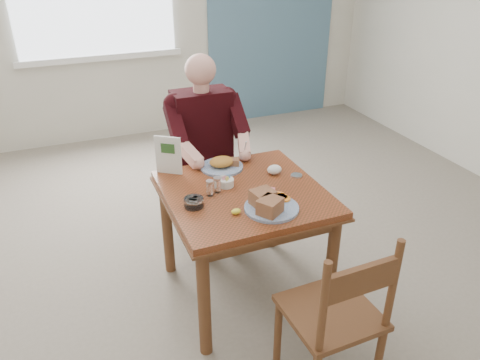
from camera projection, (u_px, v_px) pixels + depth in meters
name	position (u px, v px, depth m)	size (l,w,h in m)	color
floor	(244.00, 290.00, 3.08)	(6.00, 6.00, 0.00)	slate
wall_back	(134.00, 7.00, 4.89)	(5.50, 5.50, 0.00)	beige
accent_panel	(273.00, 0.00, 5.41)	(1.60, 0.02, 2.80)	slate
lemon_wedge	(236.00, 211.00, 2.49)	(0.06, 0.04, 0.03)	yellow
napkin	(274.00, 170.00, 2.91)	(0.09, 0.08, 0.06)	white
metal_dish	(297.00, 175.00, 2.89)	(0.07, 0.07, 0.01)	silver
table	(244.00, 207.00, 2.78)	(0.92, 0.92, 0.75)	brown
chair_far	(203.00, 174.00, 3.51)	(0.42, 0.42, 0.95)	brown
chair_near	(336.00, 317.00, 2.20)	(0.43, 0.43, 0.95)	brown
diner	(205.00, 138.00, 3.28)	(0.53, 0.56, 1.39)	tan
near_plate	(269.00, 204.00, 2.52)	(0.40, 0.40, 0.10)	white
far_plate	(223.00, 164.00, 2.98)	(0.36, 0.36, 0.07)	white
caddy	(226.00, 182.00, 2.77)	(0.10, 0.10, 0.07)	white
shakers	(214.00, 186.00, 2.68)	(0.11, 0.07, 0.09)	white
creamer	(194.00, 202.00, 2.56)	(0.12, 0.12, 0.05)	white
menu	(168.00, 155.00, 2.87)	(0.14, 0.11, 0.25)	white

